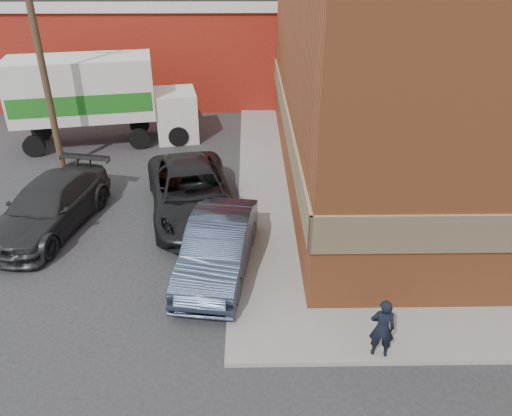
% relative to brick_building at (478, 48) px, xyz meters
% --- Properties ---
extents(ground, '(90.00, 90.00, 0.00)m').
position_rel_brick_building_xyz_m(ground, '(-8.50, -9.00, -4.68)').
color(ground, '#28282B').
rests_on(ground, ground).
extents(brick_building, '(14.25, 18.25, 9.36)m').
position_rel_brick_building_xyz_m(brick_building, '(0.00, 0.00, 0.00)').
color(brick_building, '#9E4F28').
rests_on(brick_building, ground).
extents(sidewalk_west, '(1.80, 18.00, 0.12)m').
position_rel_brick_building_xyz_m(sidewalk_west, '(-7.90, 0.00, -4.62)').
color(sidewalk_west, gray).
rests_on(sidewalk_west, ground).
extents(warehouse, '(16.30, 8.30, 5.60)m').
position_rel_brick_building_xyz_m(warehouse, '(-14.50, 11.00, -1.87)').
color(warehouse, maroon).
rests_on(warehouse, ground).
extents(utility_pole, '(2.00, 0.26, 9.00)m').
position_rel_brick_building_xyz_m(utility_pole, '(-16.00, 0.00, 0.06)').
color(utility_pole, '#4E3B27').
rests_on(utility_pole, ground).
extents(man, '(0.60, 0.44, 1.49)m').
position_rel_brick_building_xyz_m(man, '(-5.57, -10.55, -3.82)').
color(man, black).
rests_on(man, sidewalk_south).
extents(sedan, '(2.28, 4.89, 1.55)m').
position_rel_brick_building_xyz_m(sedan, '(-9.30, -7.18, -3.91)').
color(sedan, '#2C354A').
rests_on(sedan, ground).
extents(suv_a, '(3.87, 6.27, 1.62)m').
position_rel_brick_building_xyz_m(suv_a, '(-10.32, -3.91, -3.87)').
color(suv_a, black).
rests_on(suv_a, ground).
extents(suv_b, '(3.23, 5.62, 1.53)m').
position_rel_brick_building_xyz_m(suv_b, '(-14.76, -4.71, -3.92)').
color(suv_b, '#28282B').
rests_on(suv_b, ground).
extents(box_truck, '(8.06, 3.70, 3.83)m').
position_rel_brick_building_xyz_m(box_truck, '(-14.82, 2.74, -2.47)').
color(box_truck, silver).
rests_on(box_truck, ground).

